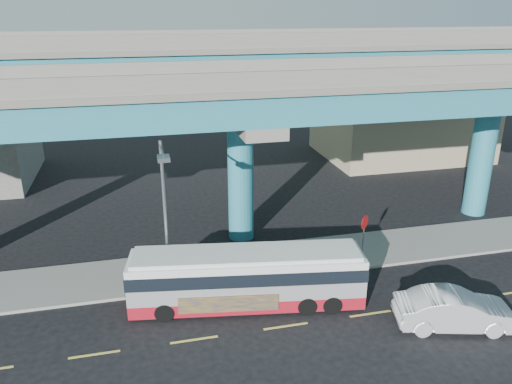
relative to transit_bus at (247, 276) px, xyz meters
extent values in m
plane|color=black|center=(1.25, -1.76, -1.50)|extent=(120.00, 120.00, 0.00)
cube|color=gray|center=(1.25, 3.74, -1.42)|extent=(70.00, 4.00, 0.15)
cube|color=#D8C64C|center=(-6.75, -2.06, -1.49)|extent=(2.00, 0.12, 0.01)
cube|color=#D8C64C|center=(-2.75, -2.06, -1.49)|extent=(2.00, 0.12, 0.01)
cube|color=#D8C64C|center=(1.25, -2.06, -1.49)|extent=(2.00, 0.12, 0.01)
cube|color=#D8C64C|center=(5.25, -2.06, -1.49)|extent=(2.00, 0.12, 0.01)
cube|color=#D8C64C|center=(9.25, -2.06, -1.49)|extent=(2.00, 0.12, 0.01)
cylinder|color=teal|center=(1.25, 7.24, 2.20)|extent=(1.50, 1.50, 7.40)
cube|color=gray|center=(1.25, 7.24, 6.20)|extent=(2.00, 12.00, 0.60)
cube|color=gray|center=(1.25, 10.74, 7.10)|extent=(1.80, 5.00, 1.20)
cylinder|color=teal|center=(17.25, 7.24, 2.20)|extent=(1.50, 1.50, 7.40)
cube|color=gray|center=(17.25, 7.24, 6.20)|extent=(2.00, 12.00, 0.60)
cube|color=gray|center=(17.25, 10.74, 7.10)|extent=(1.80, 5.00, 1.20)
cube|color=teal|center=(1.25, 3.74, 7.20)|extent=(52.00, 5.00, 1.40)
cube|color=gray|center=(1.25, 3.74, 8.05)|extent=(52.00, 5.40, 0.30)
cube|color=gray|center=(1.25, 1.24, 8.60)|extent=(52.00, 0.25, 0.80)
cube|color=gray|center=(1.25, 6.24, 8.60)|extent=(52.00, 0.25, 0.80)
cube|color=teal|center=(1.25, 10.74, 8.40)|extent=(52.00, 5.00, 1.40)
cube|color=gray|center=(1.25, 10.74, 9.25)|extent=(52.00, 5.40, 0.30)
cube|color=gray|center=(1.25, 8.24, 9.80)|extent=(52.00, 0.25, 0.80)
cube|color=gray|center=(1.25, 13.24, 9.80)|extent=(52.00, 0.25, 0.80)
cube|color=tan|center=(19.25, 21.24, 2.00)|extent=(14.00, 10.00, 7.00)
cube|color=black|center=(19.25, 16.14, 4.10)|extent=(12.00, 0.25, 1.20)
cube|color=maroon|center=(-0.01, 0.00, -1.01)|extent=(10.81, 3.88, 0.62)
cube|color=#A7A7AB|center=(-0.01, 0.00, -0.04)|extent=(10.81, 3.88, 1.32)
cube|color=black|center=(-0.01, 0.00, 0.40)|extent=(10.87, 3.94, 0.62)
cube|color=silver|center=(-0.01, 0.00, 0.88)|extent=(10.81, 3.88, 0.35)
cube|color=silver|center=(-0.01, 0.00, 1.15)|extent=(10.37, 3.57, 0.18)
cube|color=black|center=(5.23, -0.83, 0.27)|extent=(0.37, 1.98, 1.06)
cube|color=black|center=(-5.26, 0.84, 0.27)|extent=(0.37, 1.98, 1.06)
cube|color=#122150|center=(-1.06, -0.99, -0.69)|extent=(4.36, 0.74, 0.79)
cylinder|color=black|center=(-3.83, -0.42, -1.06)|extent=(0.91, 0.40, 0.88)
cylinder|color=black|center=(-3.51, 1.59, -1.06)|extent=(0.91, 0.40, 0.88)
cylinder|color=black|center=(2.44, -1.41, -1.06)|extent=(0.91, 0.40, 0.88)
cylinder|color=black|center=(2.76, 0.59, -1.06)|extent=(0.91, 0.40, 0.88)
cylinder|color=black|center=(3.57, -1.59, -1.06)|extent=(0.91, 0.40, 0.88)
cylinder|color=black|center=(3.89, 0.41, -1.06)|extent=(0.91, 0.40, 0.88)
imported|color=silver|center=(8.29, -3.76, -0.67)|extent=(4.22, 5.89, 1.66)
cylinder|color=gray|center=(-3.40, 2.24, 2.34)|extent=(0.16, 0.16, 7.38)
cylinder|color=gray|center=(-3.40, 1.25, 5.83)|extent=(0.12, 1.99, 0.12)
cube|color=gray|center=(-3.40, 0.25, 5.78)|extent=(0.50, 0.70, 0.18)
cylinder|color=gray|center=(6.88, 2.44, -0.18)|extent=(0.06, 0.06, 2.34)
cylinder|color=#B20A0A|center=(6.88, 2.41, 0.94)|extent=(0.64, 0.54, 0.81)
camera|label=1|loc=(-4.32, -19.52, 11.58)|focal=35.00mm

